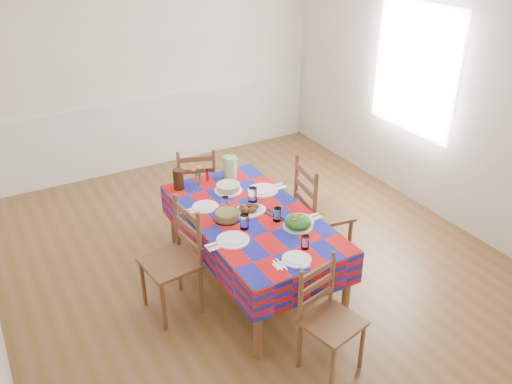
# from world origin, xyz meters

# --- Properties ---
(room) EXTENTS (4.58, 5.08, 2.78)m
(room) POSITION_xyz_m (0.00, 0.00, 1.35)
(room) COLOR brown
(room) RESTS_ON ground
(wainscot) EXTENTS (4.41, 0.06, 0.92)m
(wainscot) POSITION_xyz_m (0.00, 2.48, 0.49)
(wainscot) COLOR white
(wainscot) RESTS_ON room
(window_right) EXTENTS (0.00, 1.40, 1.40)m
(window_right) POSITION_xyz_m (2.23, 0.30, 1.50)
(window_right) COLOR white
(window_right) RESTS_ON room
(dining_table) EXTENTS (0.98, 1.83, 0.71)m
(dining_table) POSITION_xyz_m (-0.15, -0.37, 0.63)
(dining_table) COLOR brown
(dining_table) RESTS_ON room
(setting_near_head) EXTENTS (0.37, 0.24, 0.11)m
(setting_near_head) POSITION_xyz_m (-0.13, -1.08, 0.74)
(setting_near_head) COLOR white
(setting_near_head) RESTS_ON dining_table
(setting_left_near) EXTENTS (0.49, 0.29, 0.13)m
(setting_left_near) POSITION_xyz_m (-0.42, -0.60, 0.74)
(setting_left_near) COLOR white
(setting_left_near) RESTS_ON dining_table
(setting_left_far) EXTENTS (0.42, 0.25, 0.11)m
(setting_left_far) POSITION_xyz_m (-0.40, -0.09, 0.74)
(setting_left_far) COLOR white
(setting_left_far) RESTS_ON dining_table
(setting_right_near) EXTENTS (0.47, 0.27, 0.12)m
(setting_right_near) POSITION_xyz_m (0.10, -0.62, 0.74)
(setting_right_near) COLOR white
(setting_right_near) RESTS_ON dining_table
(setting_right_far) EXTENTS (0.53, 0.31, 0.14)m
(setting_right_far) POSITION_xyz_m (0.09, -0.08, 0.74)
(setting_right_far) COLOR white
(setting_right_far) RESTS_ON dining_table
(meat_platter) EXTENTS (0.31, 0.23, 0.06)m
(meat_platter) POSITION_xyz_m (-0.15, -0.31, 0.74)
(meat_platter) COLOR white
(meat_platter) RESTS_ON dining_table
(salad_platter) EXTENTS (0.25, 0.25, 0.11)m
(salad_platter) POSITION_xyz_m (0.09, -0.72, 0.75)
(salad_platter) COLOR white
(salad_platter) RESTS_ON dining_table
(pasta_bowl) EXTENTS (0.22, 0.22, 0.08)m
(pasta_bowl) POSITION_xyz_m (-0.37, -0.33, 0.75)
(pasta_bowl) COLOR white
(pasta_bowl) RESTS_ON dining_table
(cake) EXTENTS (0.26, 0.26, 0.07)m
(cake) POSITION_xyz_m (-0.13, 0.12, 0.75)
(cake) COLOR white
(cake) RESTS_ON dining_table
(serving_utensils) EXTENTS (0.12, 0.27, 0.01)m
(serving_utensils) POSITION_xyz_m (0.01, -0.46, 0.72)
(serving_utensils) COLOR black
(serving_utensils) RESTS_ON dining_table
(flower_vase) EXTENTS (0.12, 0.10, 0.19)m
(flower_vase) POSITION_xyz_m (-0.31, 0.39, 0.79)
(flower_vase) COLOR white
(flower_vase) RESTS_ON dining_table
(hot_sauce) EXTENTS (0.03, 0.03, 0.13)m
(hot_sauce) POSITION_xyz_m (-0.21, 0.41, 0.78)
(hot_sauce) COLOR red
(hot_sauce) RESTS_ON dining_table
(green_pitcher) EXTENTS (0.13, 0.13, 0.22)m
(green_pitcher) POSITION_xyz_m (0.02, 0.37, 0.82)
(green_pitcher) COLOR #ADC68C
(green_pitcher) RESTS_ON dining_table
(tea_pitcher) EXTENTS (0.10, 0.10, 0.20)m
(tea_pitcher) POSITION_xyz_m (-0.51, 0.39, 0.81)
(tea_pitcher) COLOR black
(tea_pitcher) RESTS_ON dining_table
(name_card) EXTENTS (0.07, 0.02, 0.02)m
(name_card) POSITION_xyz_m (-0.18, -1.23, 0.72)
(name_card) COLOR white
(name_card) RESTS_ON dining_table
(chair_near) EXTENTS (0.46, 0.45, 0.88)m
(chair_near) POSITION_xyz_m (-0.16, -1.52, 0.43)
(chair_near) COLOR brown
(chair_near) RESTS_ON room
(chair_far) EXTENTS (0.52, 0.51, 0.93)m
(chair_far) POSITION_xyz_m (-0.17, 0.78, 0.46)
(chair_far) COLOR brown
(chair_far) RESTS_ON room
(chair_left) EXTENTS (0.46, 0.48, 0.98)m
(chair_left) POSITION_xyz_m (-0.88, -0.37, 0.48)
(chair_left) COLOR brown
(chair_left) RESTS_ON room
(chair_right) EXTENTS (0.51, 0.53, 1.05)m
(chair_right) POSITION_xyz_m (0.57, -0.37, 0.52)
(chair_right) COLOR brown
(chair_right) RESTS_ON room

